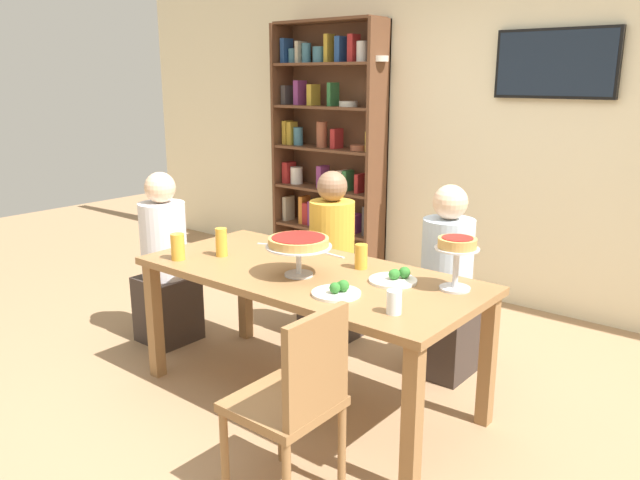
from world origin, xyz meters
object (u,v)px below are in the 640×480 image
Objects in this scene: diner_far_left at (332,268)px; deep_dish_pizza_stand at (299,244)px; diner_far_right at (445,295)px; salad_plate_far_diner at (395,278)px; dining_table at (308,286)px; salad_plate_near_diner at (337,291)px; water_glass_clear_near at (394,302)px; diner_head_west at (165,270)px; beer_glass_amber_short at (361,256)px; beer_glass_amber_spare at (178,247)px; cutlery_fork_near at (271,245)px; chair_near_right at (296,397)px; television at (555,64)px; beer_glass_amber_tall at (221,242)px; cutlery_knife_near at (332,255)px; bookshelf at (329,147)px; personal_pizza_stand at (457,250)px.

deep_dish_pizza_stand is (0.43, -0.83, 0.42)m from diner_far_left.
salad_plate_far_diner is at bearing 2.73° from diner_far_right.
salad_plate_far_diner is (0.45, 0.14, 0.11)m from dining_table.
diner_far_left reaches higher than salad_plate_near_diner.
water_glass_clear_near reaches higher than dining_table.
dining_table is 1.26m from diner_head_west.
salad_plate_far_diner is 0.28m from beer_glass_amber_short.
cutlery_fork_near is at bearing 71.23° from beer_glass_amber_spare.
diner_far_right is 10.93× the size of water_glass_clear_near.
cutlery_fork_near is (-0.52, 0.26, 0.09)m from dining_table.
diner_far_left is at bearing 74.79° from beer_glass_amber_spare.
salad_plate_far_diner is (0.11, 0.34, 0.00)m from salad_plate_near_diner.
diner_head_west reaches higher than chair_near_right.
television is 5.20× the size of beer_glass_amber_tall.
beer_glass_amber_tall reaches higher than beer_glass_amber_short.
diner_head_west reaches higher than salad_plate_near_diner.
diner_far_right is at bearing -134.89° from cutlery_knife_near.
diner_far_left is at bearing -123.39° from television.
chair_near_right is (1.98, -2.72, -0.64)m from bookshelf.
diner_far_right is at bearing 40.34° from beer_glass_amber_tall.
diner_far_left is 6.39× the size of cutlery_knife_near.
beer_glass_amber_short is (1.65, -1.80, -0.32)m from bookshelf.
beer_glass_amber_short is (0.18, 0.30, -0.10)m from deep_dish_pizza_stand.
personal_pizza_stand reaches higher than chair_near_right.
beer_glass_amber_short is (0.61, -0.53, 0.32)m from diner_far_left.
bookshelf is at bearing -140.79° from diner_far_left.
cutlery_knife_near is (0.34, -0.42, 0.25)m from diner_far_left.
cutlery_knife_near is (-0.43, 0.51, -0.02)m from salad_plate_near_diner.
deep_dish_pizza_stand is 0.79m from personal_pizza_stand.
deep_dish_pizza_stand is 1.41× the size of salad_plate_far_diner.
cutlery_fork_near is at bearing -118.23° from television.
cutlery_fork_near is at bearing 152.29° from salad_plate_near_diner.
diner_far_right is 1.32× the size of chair_near_right.
diner_far_right reaches higher than deep_dish_pizza_stand.
chair_near_right is 2.54× the size of deep_dish_pizza_stand.
television is 3.03m from diner_head_west.
water_glass_clear_near is 0.58× the size of cutlery_fork_near.
chair_near_right is 0.91m from deep_dish_pizza_stand.
personal_pizza_stand is 1.45× the size of cutlery_knife_near.
television is 3.12m from chair_near_right.
television is at bearing 86.79° from salad_plate_near_diner.
salad_plate_near_diner is at bearing -17.72° from deep_dish_pizza_stand.
beer_glass_amber_tall reaches higher than dining_table.
diner_far_left is 1.35m from personal_pizza_stand.
deep_dish_pizza_stand is 0.75m from beer_glass_amber_spare.
diner_far_right reaches higher than cutlery_knife_near.
beer_glass_amber_short is (-0.26, 0.07, 0.05)m from salad_plate_far_diner.
personal_pizza_stand is (1.99, 0.22, 0.45)m from diner_head_west.
water_glass_clear_near is at bearing -42.09° from beer_glass_amber_short.
cutlery_fork_near is (0.19, 0.56, -0.07)m from beer_glass_amber_spare.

